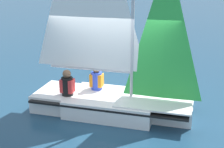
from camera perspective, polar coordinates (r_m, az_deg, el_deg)
ground_plane at (r=8.40m, az=0.00°, el=-6.92°), size 260.00×260.00×0.00m
sailboat_main at (r=8.09m, az=-0.35°, el=-1.43°), size 4.08×3.88×6.12m
sailor_helm at (r=8.61m, az=-2.82°, el=-1.74°), size 0.43×0.42×1.16m
sailor_crew at (r=8.29m, az=-8.14°, el=-2.82°), size 0.43×0.42×1.16m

